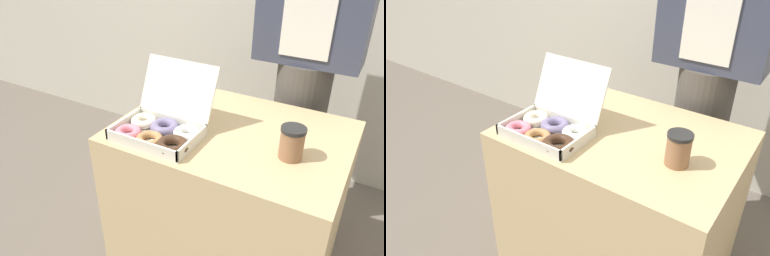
% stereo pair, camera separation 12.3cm
% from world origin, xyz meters
% --- Properties ---
extents(table, '(0.85, 0.63, 0.73)m').
position_xyz_m(table, '(0.00, 0.00, 0.37)').
color(table, tan).
rests_on(table, ground_plane).
extents(donut_box, '(0.33, 0.32, 0.24)m').
position_xyz_m(donut_box, '(-0.21, -0.17, 0.76)').
color(donut_box, silver).
rests_on(donut_box, table).
extents(coffee_cup, '(0.08, 0.08, 0.11)m').
position_xyz_m(coffee_cup, '(0.24, -0.07, 0.79)').
color(coffee_cup, '#8C6042').
rests_on(coffee_cup, table).
extents(person_customer, '(0.45, 0.25, 1.68)m').
position_xyz_m(person_customer, '(0.13, 0.49, 0.91)').
color(person_customer, '#4C4742').
rests_on(person_customer, ground_plane).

